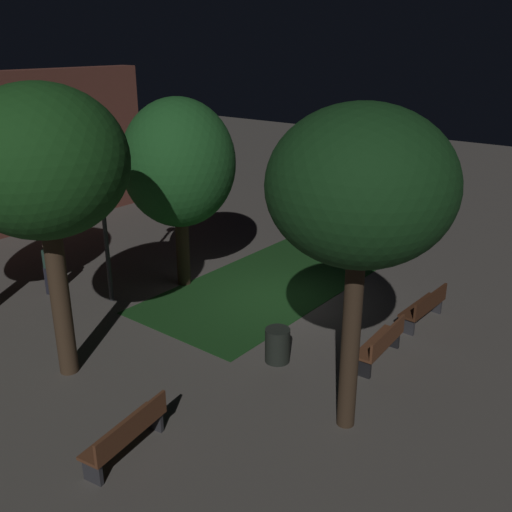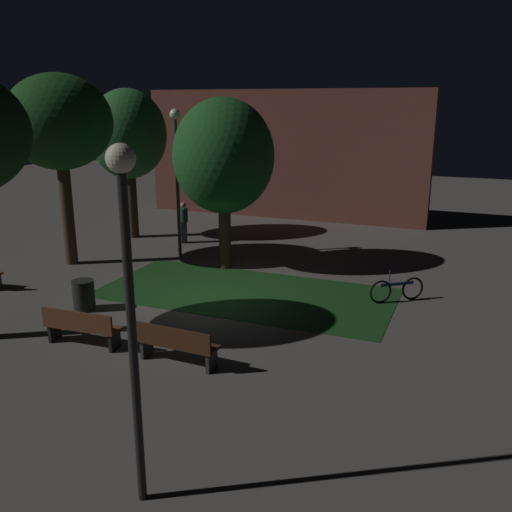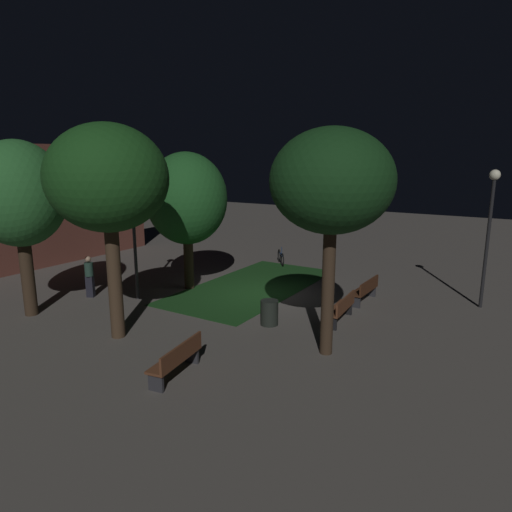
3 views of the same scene
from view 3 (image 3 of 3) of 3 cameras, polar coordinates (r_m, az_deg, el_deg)
name	(u,v)px [view 3 (image 3 of 3)]	position (r m, az deg, el deg)	size (l,w,h in m)	color
ground_plane	(259,294)	(17.82, 0.44, -4.85)	(60.00, 60.00, 0.00)	#56514C
grass_lawn	(252,286)	(18.90, -0.46, -3.81)	(8.41, 4.06, 0.01)	#194219
bench_by_lamp	(341,308)	(15.02, 10.76, -6.47)	(1.82, 0.58, 0.88)	brown
bench_lawn_edge	(365,290)	(17.22, 13.68, -4.16)	(1.82, 0.55, 0.88)	#422314
bench_near_trees	(177,358)	(11.43, -9.93, -12.64)	(1.85, 0.75, 0.88)	brown
tree_tall_center	(187,199)	(18.14, -8.78, 7.11)	(3.22, 3.22, 5.50)	#38281C
tree_back_right	(332,183)	(11.74, 9.57, 9.12)	(3.19, 3.19, 6.05)	#38281C
tree_left_canopy	(19,195)	(16.61, -27.85, 6.82)	(3.01, 3.01, 5.85)	#38281C
tree_back_left	(108,180)	(13.41, -18.26, 9.14)	(3.40, 3.40, 6.24)	#423021
lamp_post_near_wall	(490,217)	(17.54, 27.52, 4.45)	(0.36, 0.36, 4.88)	black
lamp_post_plaza_west	(133,209)	(17.13, -15.34, 5.71)	(0.36, 0.36, 5.12)	#333338
trash_bin	(269,313)	(14.56, 1.70, -7.18)	(0.58, 0.58, 0.81)	black
bicycle	(281,257)	(22.73, 3.16, -0.17)	(1.34, 1.07, 0.93)	black
pedestrian	(89,276)	(18.39, -20.34, -2.34)	(0.32, 0.34, 1.61)	black
building_wall_backdrop	(33,207)	(24.12, -26.40, 5.56)	(13.46, 0.80, 5.90)	brown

